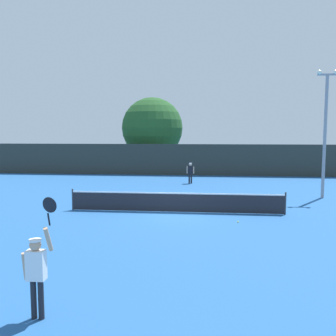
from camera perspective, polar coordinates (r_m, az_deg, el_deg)
name	(u,v)px	position (r m, az deg, el deg)	size (l,w,h in m)	color
ground_plane	(176,212)	(17.58, 1.26, -7.05)	(120.00, 120.00, 0.00)	#235693
tennis_net	(176,202)	(17.47, 1.26, -5.41)	(10.45, 0.08, 1.07)	#232328
perimeter_fence	(189,160)	(32.33, 3.34, 1.32)	(36.96, 0.12, 2.82)	#2D332D
player_serving	(37,266)	(8.12, -20.16, -14.46)	(0.67, 0.40, 2.56)	white
player_receiving	(190,171)	(27.22, 3.58, -0.49)	(0.57, 0.23, 1.56)	black
tennis_ball	(238,222)	(15.89, 11.09, -8.42)	(0.07, 0.07, 0.07)	#CCE033
light_pole	(325,125)	(22.93, 23.77, 6.24)	(1.18, 0.28, 7.46)	gray
large_tree	(152,128)	(36.74, -2.51, 6.38)	(6.18, 6.18, 7.41)	brown
parked_car_near	(118,162)	(38.42, -7.94, 1.02)	(2.15, 4.31, 1.69)	navy
parked_car_mid	(169,160)	(39.50, 0.16, 1.21)	(1.99, 4.24, 1.69)	navy
parked_car_far	(251,162)	(38.00, 13.15, 0.88)	(2.40, 4.40, 1.69)	navy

